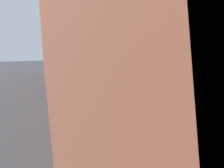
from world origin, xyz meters
name	(u,v)px	position (x,y,z in m)	size (l,w,h in m)	color
ground	(154,106)	(6.00, -1.00, 0.00)	(60.00, 60.00, 0.00)	#2D2D30
sidewalk_pavement	(92,100)	(8.00, 1.75, 0.06)	(24.00, 3.50, 0.12)	slate
station_facade	(46,9)	(8.99, 3.80, 4.83)	(22.00, 0.65, 9.67)	#9E563D
bicycle_beside_lamp	(100,140)	(2.68, 2.84, 0.51)	(0.61, 1.73, 0.97)	black
bicycle_under_window	(91,128)	(3.52, 2.88, 0.51)	(0.72, 1.69, 0.97)	black
bicycle_end_of_row	(87,117)	(4.48, 2.79, 0.51)	(0.48, 1.77, 0.97)	black
bicycle_leaning_wall	(81,109)	(5.39, 2.87, 0.51)	(0.58, 1.74, 0.97)	black
city_bus	(154,61)	(9.45, -3.00, 1.92)	(10.59, 2.94, 3.35)	red
pedestrian_by_facade	(139,103)	(3.35, 1.33, 1.21)	(0.62, 0.45, 1.78)	brown
street_lamp	(127,44)	(6.59, 0.30, 3.06)	(0.28, 0.28, 4.94)	#333338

